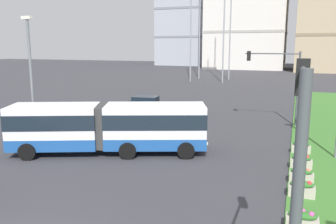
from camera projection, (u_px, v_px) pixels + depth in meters
articulated_bus at (109, 127)px, 21.02m from camera, size 11.84×6.75×3.00m
car_black_sedan at (147, 105)px, 34.29m from camera, size 4.51×2.26×1.58m
flower_planter_1 at (302, 220)px, 12.24m from camera, size 1.10×0.56×0.74m
flower_planter_2 at (302, 188)px, 14.98m from camera, size 1.10×0.56×0.74m
flower_planter_3 at (302, 175)px, 16.53m from camera, size 1.10×0.56×0.74m
flower_planter_4 at (301, 161)px, 18.48m from camera, size 1.10×0.56×0.74m
flower_planter_5 at (301, 147)px, 21.11m from camera, size 1.10×0.56×0.74m
traffic_light_far_right at (280, 74)px, 28.07m from camera, size 4.36×0.28×6.07m
traffic_light_near_right at (296, 184)px, 5.69m from camera, size 0.28×3.84×6.23m
streetlight_left at (31, 75)px, 22.55m from camera, size 0.70×0.28×8.35m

